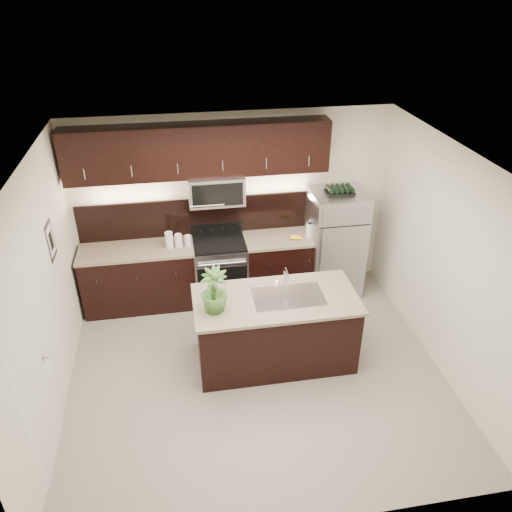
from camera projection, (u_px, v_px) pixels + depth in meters
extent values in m
plane|color=gray|center=(256.00, 371.00, 6.17)|extent=(4.50, 4.50, 0.00)
cube|color=silver|center=(233.00, 205.00, 7.19)|extent=(4.50, 0.02, 2.70)
cube|color=silver|center=(301.00, 422.00, 3.79)|extent=(4.50, 0.02, 2.70)
cube|color=silver|center=(42.00, 300.00, 5.16)|extent=(0.02, 4.00, 2.70)
cube|color=silver|center=(446.00, 262.00, 5.81)|extent=(0.02, 4.00, 2.70)
cube|color=white|center=(256.00, 163.00, 4.80)|extent=(4.50, 4.00, 0.02)
cube|color=silver|center=(36.00, 379.00, 4.66)|extent=(0.04, 0.80, 2.02)
sphere|color=silver|center=(46.00, 356.00, 4.94)|extent=(0.06, 0.06, 0.06)
cube|color=black|center=(51.00, 240.00, 5.65)|extent=(0.01, 0.32, 0.46)
cube|color=white|center=(51.00, 240.00, 5.65)|extent=(0.00, 0.24, 0.36)
cube|color=black|center=(140.00, 278.00, 7.17)|extent=(1.57, 0.62, 0.90)
cube|color=black|center=(284.00, 265.00, 7.48)|extent=(1.16, 0.62, 0.90)
cube|color=#B2B2B7|center=(220.00, 271.00, 7.34)|extent=(0.76, 0.62, 0.90)
cube|color=black|center=(219.00, 243.00, 7.11)|extent=(0.76, 0.60, 0.03)
cube|color=tan|center=(136.00, 250.00, 6.94)|extent=(1.59, 0.65, 0.04)
cube|color=tan|center=(285.00, 238.00, 7.24)|extent=(1.18, 0.65, 0.04)
cube|color=black|center=(202.00, 216.00, 7.17)|extent=(3.49, 0.02, 0.56)
cube|color=#B2B2B7|center=(216.00, 189.00, 6.80)|extent=(0.76, 0.40, 0.40)
cube|color=black|center=(199.00, 150.00, 6.53)|extent=(3.49, 0.33, 0.70)
cube|color=black|center=(275.00, 330.00, 6.15)|extent=(1.90, 0.90, 0.90)
cube|color=tan|center=(276.00, 299.00, 5.91)|extent=(1.96, 0.96, 0.04)
cube|color=silver|center=(288.00, 296.00, 5.92)|extent=(0.84, 0.50, 0.01)
cylinder|color=silver|center=(285.00, 279.00, 6.04)|extent=(0.03, 0.03, 0.24)
cylinder|color=silver|center=(286.00, 271.00, 5.91)|extent=(0.02, 0.14, 0.02)
cylinder|color=silver|center=(287.00, 278.00, 5.87)|extent=(0.02, 0.02, 0.10)
cube|color=#B2B2B7|center=(335.00, 243.00, 7.36)|extent=(0.77, 0.69, 1.60)
cube|color=black|center=(340.00, 192.00, 6.95)|extent=(0.39, 0.24, 0.03)
cylinder|color=black|center=(329.00, 189.00, 6.91)|extent=(0.07, 0.23, 0.07)
cylinder|color=black|center=(335.00, 189.00, 6.92)|extent=(0.07, 0.23, 0.07)
cylinder|color=black|center=(340.00, 189.00, 6.93)|extent=(0.07, 0.23, 0.07)
cylinder|color=black|center=(345.00, 188.00, 6.94)|extent=(0.07, 0.23, 0.07)
cylinder|color=black|center=(350.00, 188.00, 6.95)|extent=(0.07, 0.23, 0.07)
imported|color=#356026|center=(214.00, 290.00, 5.56)|extent=(0.34, 0.34, 0.54)
cylinder|color=silver|center=(169.00, 240.00, 6.89)|extent=(0.11, 0.11, 0.24)
cylinder|color=silver|center=(179.00, 241.00, 6.92)|extent=(0.10, 0.10, 0.20)
cylinder|color=silver|center=(188.00, 241.00, 6.94)|extent=(0.09, 0.09, 0.17)
cylinder|color=silver|center=(309.00, 230.00, 7.19)|extent=(0.11, 0.11, 0.22)
cylinder|color=silver|center=(310.00, 222.00, 7.13)|extent=(0.11, 0.11, 0.02)
cylinder|color=silver|center=(310.00, 219.00, 7.10)|extent=(0.01, 0.01, 0.09)
ellipsoid|color=yellow|center=(292.00, 237.00, 7.16)|extent=(0.21, 0.18, 0.06)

